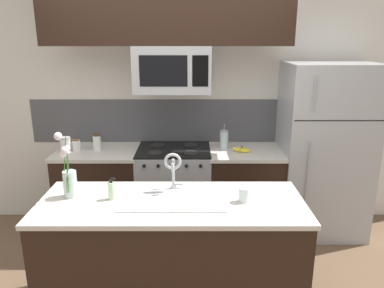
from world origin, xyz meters
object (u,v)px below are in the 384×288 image
Objects in this scene: microwave at (172,69)px; dish_soap_bottle at (111,190)px; storage_jar_tall at (65,144)px; flower_vase at (69,179)px; stove_range at (174,190)px; storage_jar_short at (97,142)px; sink_faucet at (173,166)px; banana_bunch at (242,150)px; french_press at (224,139)px; drinking_glass at (244,195)px; refrigerator at (323,150)px; storage_jar_medium at (76,145)px.

dish_soap_bottle is at bearing -108.28° from microwave.
flower_vase reaches higher than storage_jar_tall.
stove_range is 5.42× the size of storage_jar_short.
microwave is 2.43× the size of sink_faucet.
stove_range is 0.85m from banana_bunch.
french_press is 1.22m from sink_faucet.
sink_faucet is at bearing -87.41° from microwave.
drinking_glass is at bearing -96.64° from banana_bunch.
flower_vase is at bearing 172.84° from dish_soap_bottle.
drinking_glass is (0.56, -1.24, -0.78)m from microwave.
banana_bunch is at bearing 38.34° from flower_vase.
flower_vase is (0.40, -1.14, 0.07)m from storage_jar_tall.
banana_bunch is 1.15× the size of dish_soap_bottle.
dish_soap_bottle is (-1.96, -1.24, 0.07)m from refrigerator.
refrigerator is 10.96× the size of dish_soap_bottle.
storage_jar_medium is at bearing 135.26° from sink_faucet.
refrigerator is at bearing 0.73° from stove_range.
storage_jar_tall is 0.56× the size of french_press.
storage_jar_tall is at bearing -160.80° from storage_jar_medium.
sink_faucet reaches higher than dish_soap_bottle.
storage_jar_tall is 1.24× the size of storage_jar_medium.
storage_jar_tall is at bearing 179.32° from banana_bunch.
microwave reaches higher than refrigerator.
stove_range is 1.50m from flower_vase.
storage_jar_medium is 1.15× the size of drinking_glass.
refrigerator is 14.92× the size of storage_jar_medium.
refrigerator reaches higher than storage_jar_short.
microwave reaches higher than flower_vase.
storage_jar_short is (0.31, 0.05, 0.01)m from storage_jar_tall.
storage_jar_medium is 0.73× the size of dish_soap_bottle.
stove_range is 0.76m from french_press.
french_press is at bearing 91.49° from drinking_glass.
dish_soap_bottle is (-0.40, -1.20, -0.77)m from microwave.
storage_jar_medium is (-1.01, 0.02, -0.77)m from microwave.
banana_bunch is at bearing 46.50° from dish_soap_bottle.
refrigerator reaches higher than drinking_glass.
french_press is (-1.04, 0.04, 0.10)m from refrigerator.
refrigerator reaches higher than storage_jar_tall.
microwave is 4.94× the size of storage_jar_tall.
storage_jar_medium is at bearing 104.49° from flower_vase.
storage_jar_tall is 0.91× the size of dish_soap_bottle.
microwave is at bearing 176.83° from banana_bunch.
flower_vase is at bearing -121.08° from stove_range.
banana_bunch is (1.82, -0.02, -0.05)m from storage_jar_tall.
sink_faucet is at bearing -87.46° from stove_range.
banana_bunch is at bearing 56.57° from sink_faucet.
storage_jar_medium is 0.71× the size of storage_jar_short.
storage_jar_medium is at bearing -179.47° from refrigerator.
storage_jar_short is (-0.80, 0.01, 0.53)m from stove_range.
storage_jar_medium is at bearing -175.71° from storage_jar_short.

